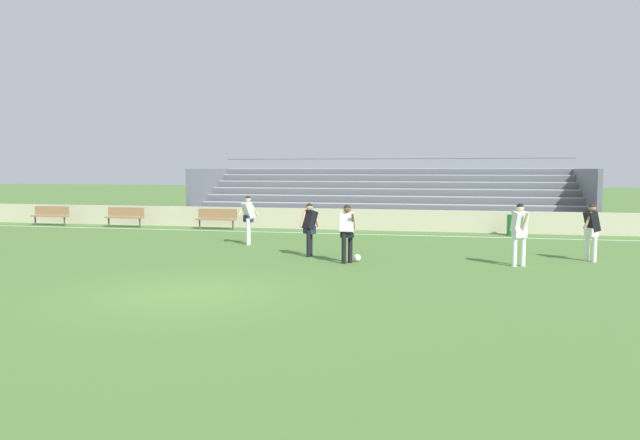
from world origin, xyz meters
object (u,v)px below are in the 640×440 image
object	(u,v)px
bleacher_stand	(385,195)
trash_bin	(513,225)
bench_far_right	(51,214)
bench_near_bin	(217,217)
player_white_wide_left	(347,228)
bench_centre_sideline	(125,215)
player_white_overlapping	(248,215)
player_dark_challenging	(310,225)
player_white_deep_cover	(519,229)
player_dark_dropping_back	(592,227)
soccer_ball	(357,258)

from	to	relation	value
bleacher_stand	trash_bin	xyz separation A→B (m)	(5.55, -4.20, -0.98)
bench_far_right	trash_bin	distance (m)	20.81
bench_near_bin	bench_far_right	bearing A→B (deg)	180.00
player_white_wide_left	trash_bin	bearing A→B (deg)	57.22
bench_far_right	bench_centre_sideline	bearing A→B (deg)	0.00
bleacher_stand	player_white_overlapping	distance (m)	9.84
trash_bin	player_dark_challenging	distance (m)	9.77
bench_centre_sideline	trash_bin	size ratio (longest dim) A/B	2.14
bench_far_right	player_white_overlapping	xyz separation A→B (m)	(11.42, -4.64, 0.48)
player_white_overlapping	player_white_wide_left	bearing A→B (deg)	-39.26
player_white_deep_cover	player_dark_dropping_back	size ratio (longest dim) A/B	1.04
bench_near_bin	bleacher_stand	bearing A→B (deg)	32.54
bench_far_right	player_dark_challenging	size ratio (longest dim) A/B	1.11
player_white_deep_cover	bleacher_stand	bearing A→B (deg)	112.45
bench_far_right	bench_centre_sideline	xyz separation A→B (m)	(3.86, 0.00, 0.00)
trash_bin	player_white_wide_left	xyz separation A→B (m)	(-5.29, -8.21, 0.56)
bench_far_right	player_white_deep_cover	bearing A→B (deg)	-20.44
bleacher_stand	player_white_deep_cover	distance (m)	12.92
bench_near_bin	bench_far_right	world-z (taller)	same
bench_centre_sideline	player_dark_dropping_back	size ratio (longest dim) A/B	1.09
bleacher_stand	bench_far_right	world-z (taller)	bleacher_stand
player_white_wide_left	player_dark_dropping_back	size ratio (longest dim) A/B	1.00
player_white_overlapping	bench_near_bin	bearing A→B (deg)	123.68
bleacher_stand	trash_bin	world-z (taller)	bleacher_stand
player_white_overlapping	player_dark_dropping_back	size ratio (longest dim) A/B	1.04
player_dark_challenging	player_white_overlapping	bearing A→B (deg)	140.13
player_white_wide_left	player_dark_dropping_back	xyz separation A→B (m)	(6.79, 1.83, 0.00)
bleacher_stand	trash_bin	size ratio (longest dim) A/B	21.85
player_white_deep_cover	soccer_ball	distance (m)	4.52
bench_centre_sideline	player_dark_challenging	world-z (taller)	player_dark_challenging
player_dark_challenging	bleacher_stand	bearing A→B (deg)	84.62
player_white_wide_left	bench_near_bin	bearing A→B (deg)	131.99
player_dark_challenging	player_dark_dropping_back	size ratio (longest dim) A/B	0.98
player_white_wide_left	bench_far_right	bearing A→B (deg)	152.76
soccer_ball	player_white_overlapping	bearing A→B (deg)	144.97
player_white_overlapping	soccer_ball	size ratio (longest dim) A/B	7.81
trash_bin	player_white_deep_cover	xyz separation A→B (m)	(-0.62, -7.74, 0.61)
bleacher_stand	bench_centre_sideline	distance (m)	12.24
bench_near_bin	player_white_wide_left	distance (m)	10.76
player_white_deep_cover	player_dark_dropping_back	distance (m)	2.53
player_dark_challenging	soccer_ball	size ratio (longest dim) A/B	7.38
bench_centre_sideline	trash_bin	distance (m)	16.94
bench_near_bin	soccer_ball	bearing A→B (deg)	-45.95
bench_centre_sideline	player_white_overlapping	world-z (taller)	player_white_overlapping
bench_far_right	player_dark_challenging	bearing A→B (deg)	-26.10
trash_bin	player_dark_challenging	world-z (taller)	player_dark_challenging
bench_near_bin	player_dark_dropping_back	bearing A→B (deg)	-23.77
bench_centre_sideline	player_white_wide_left	xyz separation A→B (m)	(11.65, -7.99, 0.44)
player_white_deep_cover	player_white_overlapping	distance (m)	9.23
player_white_deep_cover	player_dark_dropping_back	bearing A→B (deg)	32.70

